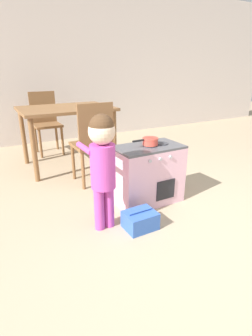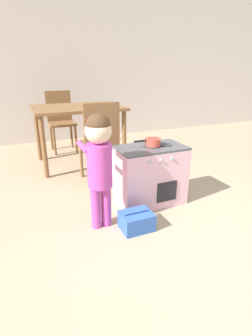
{
  "view_description": "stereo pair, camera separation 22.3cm",
  "coord_description": "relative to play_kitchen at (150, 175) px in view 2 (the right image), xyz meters",
  "views": [
    {
      "loc": [
        -1.37,
        -0.91,
        1.21
      ],
      "look_at": [
        -0.35,
        0.91,
        0.42
      ],
      "focal_mm": 28.0,
      "sensor_mm": 36.0,
      "label": 1
    },
    {
      "loc": [
        -1.17,
        -1.01,
        1.21
      ],
      "look_at": [
        -0.35,
        0.91,
        0.42
      ],
      "focal_mm": 28.0,
      "sensor_mm": 36.0,
      "label": 2
    }
  ],
  "objects": [
    {
      "name": "ground_plane",
      "position": [
        0.08,
        -0.98,
        -0.28
      ],
      "size": [
        16.0,
        16.0,
        0.0
      ],
      "primitive_type": "plane",
      "color": "tan"
    },
    {
      "name": "wall_back",
      "position": [
        0.08,
        2.73,
        1.02
      ],
      "size": [
        10.0,
        0.06,
        2.6
      ],
      "color": "beige",
      "rests_on": "ground_plane"
    },
    {
      "name": "play_kitchen",
      "position": [
        0.0,
        0.0,
        0.0
      ],
      "size": [
        0.62,
        0.37,
        0.56
      ],
      "color": "#EAB2C6",
      "rests_on": "ground_plane"
    },
    {
      "name": "toy_pot",
      "position": [
        0.01,
        0.0,
        0.32
      ],
      "size": [
        0.26,
        0.14,
        0.07
      ],
      "color": "#E04C3D",
      "rests_on": "play_kitchen"
    },
    {
      "name": "child_figure",
      "position": [
        -0.55,
        -0.21,
        0.32
      ],
      "size": [
        0.22,
        0.37,
        0.92
      ],
      "color": "#BC429E",
      "rests_on": "ground_plane"
    },
    {
      "name": "toy_basket",
      "position": [
        -0.31,
        -0.37,
        -0.21
      ],
      "size": [
        0.25,
        0.2,
        0.16
      ],
      "color": "#335BB2",
      "rests_on": "ground_plane"
    },
    {
      "name": "dining_table",
      "position": [
        -0.34,
        1.35,
        0.38
      ],
      "size": [
        1.11,
        0.81,
        0.76
      ],
      "color": "brown",
      "rests_on": "ground_plane"
    },
    {
      "name": "dining_chair_near",
      "position": [
        -0.29,
        0.64,
        0.2
      ],
      "size": [
        0.38,
        0.38,
        0.9
      ],
      "color": "brown",
      "rests_on": "ground_plane"
    },
    {
      "name": "dining_chair_far",
      "position": [
        -0.44,
        2.07,
        0.2
      ],
      "size": [
        0.38,
        0.38,
        0.9
      ],
      "rotation": [
        0.0,
        0.0,
        3.14
      ],
      "color": "brown",
      "rests_on": "ground_plane"
    }
  ]
}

